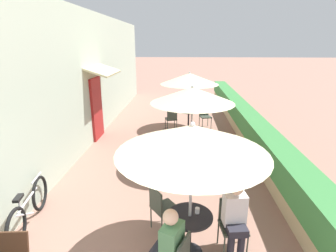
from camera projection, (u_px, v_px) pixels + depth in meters
cafe_facade_wall at (96, 76)px, 9.25m from camera, size 0.98×14.90×4.20m
planter_hedge at (243, 120)px, 9.49m from camera, size 0.60×13.90×1.01m
patio_table_near at (190, 228)px, 4.04m from camera, size 0.70×0.70×0.71m
patio_umbrella_near at (192, 139)px, 3.59m from camera, size 2.15×2.15×2.20m
seated_patron_near_left at (168, 246)px, 3.40m from camera, size 0.49×0.45×1.25m
cafe_chair_near_right at (232, 221)px, 4.15m from camera, size 0.45×0.45×0.87m
seated_patron_near_right at (235, 216)px, 3.99m from camera, size 0.37×0.44×1.25m
cafe_chair_near_back at (161, 206)px, 4.53m from camera, size 0.56×0.56×0.87m
coffee_cup_near at (197, 210)px, 4.01m from camera, size 0.07×0.07×0.09m
patio_table_mid at (191, 149)px, 7.04m from camera, size 0.70×0.70×0.71m
patio_umbrella_mid at (192, 95)px, 6.60m from camera, size 2.15×2.15×2.20m
cafe_chair_mid_left at (171, 142)px, 7.46m from camera, size 0.57×0.57×0.87m
cafe_chair_mid_right at (213, 154)px, 6.61m from camera, size 0.57×0.57×0.87m
patio_table_far at (188, 117)px, 10.05m from camera, size 0.70×0.70×0.71m
patio_umbrella_far at (189, 79)px, 9.60m from camera, size 2.15×2.15×2.20m
cafe_chair_far_left at (171, 118)px, 9.82m from camera, size 0.49×0.49×0.87m
cafe_chair_far_right at (205, 115)px, 10.26m from camera, size 0.49×0.49×0.87m
bicycle_leaning at (29, 208)px, 4.72m from camera, size 0.33×1.73×0.78m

